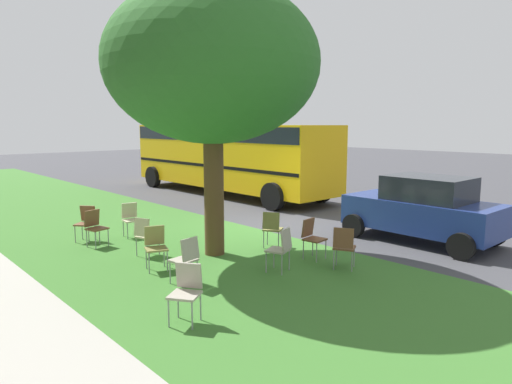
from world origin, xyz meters
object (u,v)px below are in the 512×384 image
at_px(chair_4, 145,234).
at_px(school_bus, 228,152).
at_px(chair_5, 95,225).
at_px(chair_7, 312,235).
at_px(chair_2, 186,288).
at_px(chair_3, 272,227).
at_px(chair_1, 186,257).
at_px(chair_0, 344,245).
at_px(chair_6, 281,247).
at_px(chair_8, 86,220).
at_px(chair_9, 156,244).
at_px(chair_10, 131,217).
at_px(parked_car, 423,209).
at_px(street_tree, 212,65).

xyz_separation_m(chair_4, school_bus, (6.02, -7.18, 1.24)).
distance_m(chair_5, chair_7, 5.17).
distance_m(chair_2, chair_3, 4.33).
bearing_deg(chair_5, chair_1, -177.96).
distance_m(chair_0, chair_6, 1.28).
distance_m(chair_8, chair_9, 3.21).
bearing_deg(chair_7, chair_8, 31.76).
bearing_deg(chair_3, chair_6, 141.45).
distance_m(chair_0, chair_10, 5.74).
height_order(chair_4, chair_5, same).
bearing_deg(chair_9, chair_3, -98.71).
distance_m(chair_7, school_bus, 9.83).
bearing_deg(parked_car, chair_3, 57.05).
xyz_separation_m(chair_3, chair_5, (2.97, 3.02, 0.00)).
distance_m(chair_0, chair_5, 5.90).
bearing_deg(chair_4, chair_10, -18.40).
height_order(chair_5, chair_6, same).
relative_size(street_tree, chair_2, 6.69).
height_order(chair_3, school_bus, school_bus).
relative_size(chair_10, school_bus, 0.08).
distance_m(chair_2, chair_5, 5.12).
distance_m(chair_0, chair_1, 3.15).
distance_m(chair_2, chair_8, 5.79).
height_order(chair_4, chair_7, same).
height_order(chair_1, chair_2, same).
relative_size(chair_1, chair_8, 1.00).
bearing_deg(chair_1, chair_3, -76.05).
height_order(chair_6, school_bus, school_bus).
bearing_deg(chair_0, chair_3, -2.03).
distance_m(chair_3, chair_4, 2.91).
bearing_deg(chair_7, chair_1, 80.67).
xyz_separation_m(street_tree, school_bus, (6.89, -5.92, -2.40)).
bearing_deg(school_bus, chair_3, 148.06).
bearing_deg(chair_2, chair_8, -8.33).
bearing_deg(chair_4, chair_7, -134.99).
relative_size(chair_4, chair_5, 1.00).
xyz_separation_m(chair_3, chair_6, (-1.40, 1.12, 0.00)).
bearing_deg(chair_10, chair_6, -170.26).
relative_size(chair_5, school_bus, 0.08).
bearing_deg(chair_6, chair_2, 104.34).
distance_m(chair_1, school_bus, 11.14).
bearing_deg(chair_9, chair_2, 159.39).
bearing_deg(chair_1, chair_0, -116.78).
height_order(chair_3, chair_9, same).
bearing_deg(chair_1, chair_7, -99.33).
distance_m(chair_0, chair_4, 4.32).
relative_size(chair_1, parked_car, 0.24).
height_order(chair_10, school_bus, school_bus).
relative_size(chair_2, chair_9, 1.00).
bearing_deg(chair_10, chair_9, 162.02).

